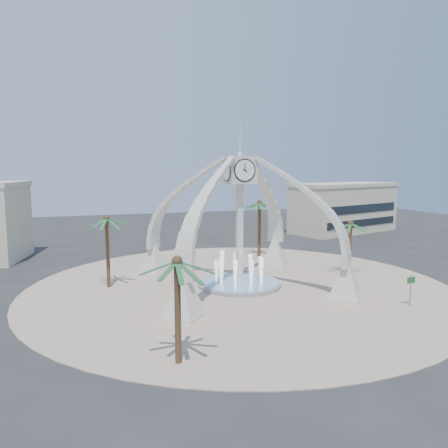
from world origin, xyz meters
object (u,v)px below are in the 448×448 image
object	(u,v)px
clock_tower	(240,219)
fountain	(239,283)
palm_west	(107,220)
palm_east	(351,224)
palm_south	(177,263)
palm_north	(260,204)
street_sign	(411,284)

from	to	relation	value
clock_tower	fountain	xyz separation A→B (m)	(0.00, 0.00, -6.20)
palm_west	palm_east	bearing A→B (deg)	-6.50
palm_east	palm_south	world-z (taller)	palm_south
palm_east	clock_tower	bearing A→B (deg)	-177.27
palm_north	street_sign	distance (m)	23.20
palm_east	palm_north	world-z (taller)	palm_north
fountain	palm_west	distance (m)	13.86
palm_south	palm_north	bearing A→B (deg)	58.57
fountain	palm_north	size ratio (longest dim) A/B	1.03
fountain	palm_west	world-z (taller)	palm_west
fountain	street_sign	bearing A→B (deg)	-42.73
palm_east	palm_north	size ratio (longest dim) A/B	0.80
palm_west	fountain	bearing A→B (deg)	-15.90
clock_tower	fountain	world-z (taller)	clock_tower
clock_tower	fountain	size ratio (longest dim) A/B	2.24
palm_west	street_sign	bearing A→B (deg)	-30.65
palm_west	street_sign	size ratio (longest dim) A/B	2.76
fountain	palm_west	xyz separation A→B (m)	(-11.92, 3.40, 6.21)
palm_east	street_sign	distance (m)	11.49
palm_west	palm_south	distance (m)	18.17
palm_west	street_sign	xyz separation A→B (m)	(22.99, -13.62, -4.60)
palm_north	street_sign	xyz separation A→B (m)	(3.92, -22.33, -4.92)
clock_tower	street_sign	size ratio (longest dim) A/B	6.77
clock_tower	palm_north	distance (m)	14.06
clock_tower	street_sign	distance (m)	15.75
street_sign	palm_south	bearing A→B (deg)	-175.43
clock_tower	palm_west	distance (m)	12.40
palm_east	palm_north	xyz separation A→B (m)	(-5.48, 11.50, 1.40)
palm_west	palm_north	bearing A→B (deg)	24.53
palm_east	street_sign	bearing A→B (deg)	-98.20
palm_south	fountain	bearing A→B (deg)	57.86
palm_west	palm_south	xyz separation A→B (m)	(2.78, -17.95, -0.54)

